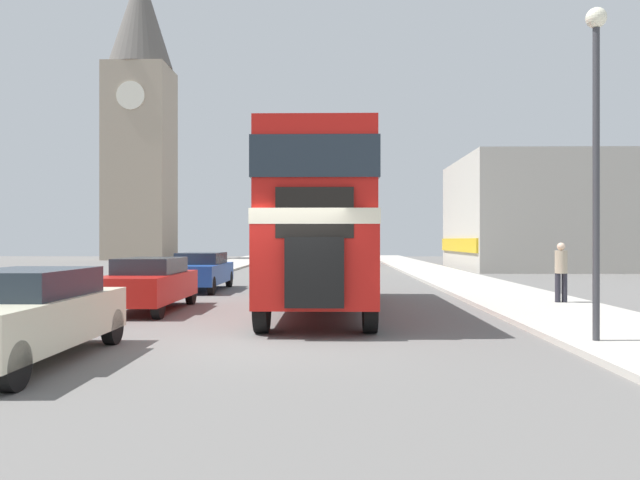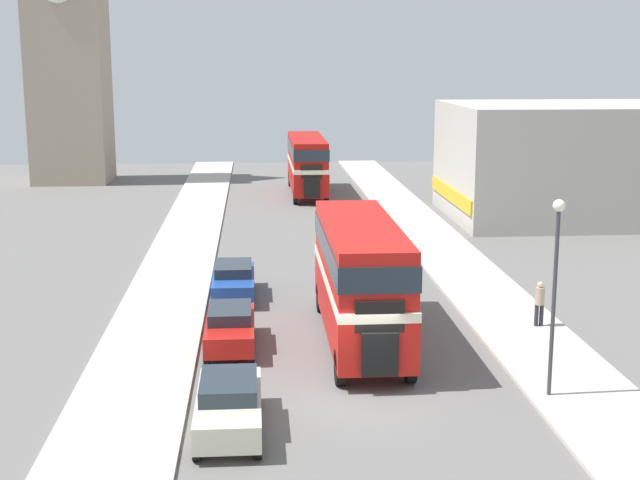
{
  "view_description": "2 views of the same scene",
  "coord_description": "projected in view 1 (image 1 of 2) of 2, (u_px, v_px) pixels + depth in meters",
  "views": [
    {
      "loc": [
        1.0,
        -11.19,
        1.89
      ],
      "look_at": [
        0.66,
        5.56,
        1.89
      ],
      "focal_mm": 35.0,
      "sensor_mm": 36.0,
      "label": 1
    },
    {
      "loc": [
        -2.96,
        -24.48,
        9.96
      ],
      "look_at": [
        0.0,
        15.78,
        1.6
      ],
      "focal_mm": 50.0,
      "sensor_mm": 36.0,
      "label": 2
    }
  ],
  "objects": [
    {
      "name": "ground_plane",
      "position": [
        277.0,
        345.0,
        11.21
      ],
      "size": [
        120.0,
        120.0,
        0.0
      ],
      "primitive_type": "plane",
      "color": "slate"
    },
    {
      "name": "double_decker_bus",
      "position": [
        320.0,
        215.0,
        16.73
      ],
      "size": [
        2.5,
        10.2,
        4.31
      ],
      "color": "red",
      "rests_on": "ground_plane"
    },
    {
      "name": "bus_distant",
      "position": [
        331.0,
        232.0,
        51.23
      ],
      "size": [
        2.43,
        10.93,
        4.18
      ],
      "color": "#B2140F",
      "rests_on": "ground_plane"
    },
    {
      "name": "car_parked_near",
      "position": [
        23.0,
        314.0,
        9.56
      ],
      "size": [
        1.74,
        4.41,
        1.43
      ],
      "color": "beige",
      "rests_on": "ground_plane"
    },
    {
      "name": "car_parked_mid",
      "position": [
        149.0,
        283.0,
        16.61
      ],
      "size": [
        1.67,
        4.34,
        1.41
      ],
      "color": "red",
      "rests_on": "ground_plane"
    },
    {
      "name": "car_parked_far",
      "position": [
        201.0,
        271.0,
        23.22
      ],
      "size": [
        1.72,
        4.55,
        1.41
      ],
      "color": "#1E479E",
      "rests_on": "ground_plane"
    },
    {
      "name": "pedestrian_walking",
      "position": [
        561.0,
        269.0,
        17.66
      ],
      "size": [
        0.34,
        0.34,
        1.69
      ],
      "color": "#282833",
      "rests_on": "sidewalk_right"
    },
    {
      "name": "street_lamp",
      "position": [
        596.0,
        123.0,
        10.95
      ],
      "size": [
        0.36,
        0.36,
        5.86
      ],
      "color": "#38383D",
      "rests_on": "sidewalk_right"
    },
    {
      "name": "church_tower",
      "position": [
        140.0,
        110.0,
        59.83
      ],
      "size": [
        6.07,
        6.07,
        28.17
      ],
      "color": "tan",
      "rests_on": "ground_plane"
    },
    {
      "name": "shop_building_block",
      "position": [
        579.0,
        214.0,
        40.22
      ],
      "size": [
        15.55,
        11.54,
        7.08
      ],
      "color": "#B2ADA3",
      "rests_on": "ground_plane"
    }
  ]
}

